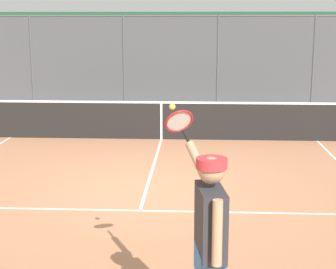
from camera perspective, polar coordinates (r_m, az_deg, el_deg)
name	(u,v)px	position (r m, az deg, el deg)	size (l,w,h in m)	color
ground_plane	(146,190)	(9.44, -2.36, -5.95)	(60.00, 60.00, 0.00)	#B27551
court_line_markings	(138,217)	(8.20, -3.22, -8.74)	(7.81, 9.53, 0.01)	white
fence_backdrop	(171,60)	(18.60, 0.37, 7.92)	(18.67, 1.37, 3.22)	#474C51
tennis_net	(161,120)	(13.38, -0.71, 1.57)	(10.03, 0.09, 1.07)	#2D2D2D
tennis_player	(209,238)	(4.72, 4.44, -10.91)	(0.62, 1.41, 2.08)	navy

